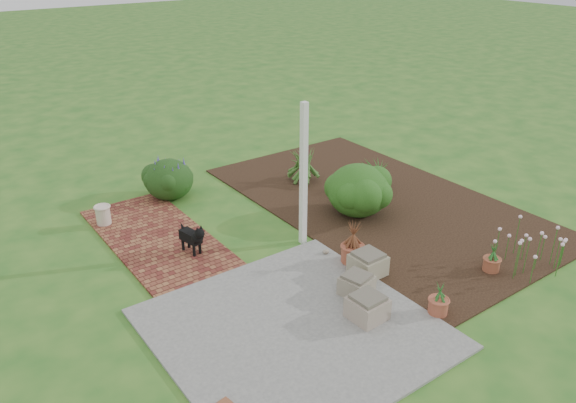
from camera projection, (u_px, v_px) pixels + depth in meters
ground at (292, 250)px, 9.54m from camera, size 80.00×80.00×0.00m
concrete_patio at (294, 328)px, 7.59m from camera, size 3.50×3.50×0.04m
brick_path at (156, 237)px, 9.92m from camera, size 1.60×3.50×0.04m
garden_bed at (378, 202)px, 11.22m from camera, size 4.00×7.00×0.03m
veranda_post at (304, 176)px, 9.24m from camera, size 0.10×0.10×2.50m
stone_trough_near at (367, 308)px, 7.70m from camera, size 0.49×0.49×0.31m
stone_trough_mid at (357, 285)px, 8.24m from camera, size 0.51×0.51×0.28m
stone_trough_far at (368, 265)px, 8.73m from camera, size 0.48×0.48×0.32m
black_dog at (192, 236)px, 9.24m from camera, size 0.26×0.60×0.52m
cream_ceramic_urn at (103, 215)px, 10.26m from camera, size 0.35×0.35×0.35m
evergreen_shrub at (358, 189)px, 10.55m from camera, size 1.52×1.52×1.00m
agapanthus_clump_back at (376, 171)px, 11.67m from camera, size 0.91×0.91×0.78m
agapanthus_clump_front at (302, 162)px, 11.99m from camera, size 1.07×1.07×0.86m
pink_flower_patch at (530, 247)px, 8.86m from camera, size 1.16×1.16×0.71m
terracotta_pot_bronze at (352, 254)px, 9.07m from camera, size 0.39×0.39×0.30m
terracotta_pot_small_left at (491, 264)px, 8.86m from camera, size 0.29×0.29×0.21m
terracotta_pot_small_right at (438, 306)px, 7.83m from camera, size 0.34×0.34×0.23m
purple_flowering_bush at (169, 178)px, 11.30m from camera, size 1.06×1.06×0.83m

